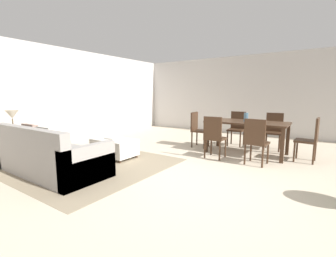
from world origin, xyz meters
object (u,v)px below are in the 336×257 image
side_table (15,140)px  table_lamp (12,115)px  dining_chair_far_right (274,129)px  dining_chair_head_east (311,137)px  dining_chair_far_left (237,126)px  dining_chair_head_west (198,127)px  dining_chair_near_left (214,135)px  couch (50,157)px  ottoman_table (114,147)px  dining_chair_near_right (256,139)px  dining_table (247,125)px  book_on_ottoman (112,138)px  vase_centerpiece (246,117)px

side_table → table_lamp: table_lamp is taller
dining_chair_far_right → dining_chair_head_east: (0.84, -0.80, 0.00)m
dining_chair_far_left → dining_chair_head_west: (-0.81, -0.77, 0.00)m
side_table → dining_chair_near_left: dining_chair_near_left is taller
couch → dining_chair_far_right: bearing=55.1°
couch → dining_chair_far_left: bearing=64.3°
ottoman_table → dining_chair_near_right: dining_chair_near_right is taller
dining_table → dining_chair_head_east: dining_chair_head_east is taller
book_on_ottoman → couch: bearing=-93.9°
table_lamp → dining_chair_near_right: size_ratio=0.57×
couch → book_on_ottoman: 1.36m
dining_table → dining_chair_near_left: bearing=-117.9°
dining_chair_near_right → table_lamp: bearing=-149.4°
ottoman_table → dining_chair_far_left: size_ratio=1.03×
side_table → dining_chair_near_left: size_ratio=0.59×
dining_chair_head_east → dining_chair_head_west: bearing=-179.8°
dining_table → dining_chair_head_west: (-1.27, 0.01, -0.15)m
table_lamp → ottoman_table: bearing=41.7°
dining_chair_near_left → dining_chair_far_left: same height
table_lamp → dining_chair_near_left: 4.22m
dining_chair_near_left → dining_chair_head_east: size_ratio=1.00×
side_table → dining_chair_near_right: (4.24, 2.51, 0.09)m
side_table → ottoman_table: bearing=41.7°
ottoman_table → vase_centerpiece: size_ratio=4.66×
dining_chair_far_left → dining_chair_head_east: (1.76, -0.76, 0.00)m
dining_chair_near_right → dining_chair_far_right: 1.65m
dining_chair_head_west → book_on_ottoman: 2.29m
ottoman_table → table_lamp: 2.16m
dining_chair_far_right → dining_chair_head_west: 1.91m
table_lamp → dining_chair_far_left: (3.35, 4.11, -0.44)m
dining_chair_far_right → dining_chair_near_left: bearing=-118.4°
dining_chair_near_left → dining_chair_far_left: size_ratio=1.00×
dining_table → couch: bearing=-126.2°
dining_chair_near_left → dining_chair_near_right: bearing=0.6°
dining_table → book_on_ottoman: bearing=-139.6°
dining_chair_far_left → dining_chair_far_right: size_ratio=1.00×
dining_chair_head_west → vase_centerpiece: bearing=-2.2°
couch → dining_chair_far_right: (2.90, 4.17, 0.23)m
dining_table → ottoman_table: bearing=-139.2°
dining_chair_near_right → side_table: bearing=-149.4°
dining_chair_far_left → book_on_ottoman: bearing=-124.2°
dining_chair_near_right → vase_centerpiece: (-0.43, 0.79, 0.34)m
couch → table_lamp: bearing=179.5°
dining_chair_near_left → dining_chair_far_left: 1.62m
dining_chair_far_right → vase_centerpiece: vase_centerpiece is taller
dining_chair_near_left → dining_chair_head_east: same height
dining_chair_near_right → dining_chair_head_east: 1.22m
couch → book_on_ottoman: size_ratio=8.21×
ottoman_table → side_table: bearing=-138.3°
couch → vase_centerpiece: vase_centerpiece is taller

